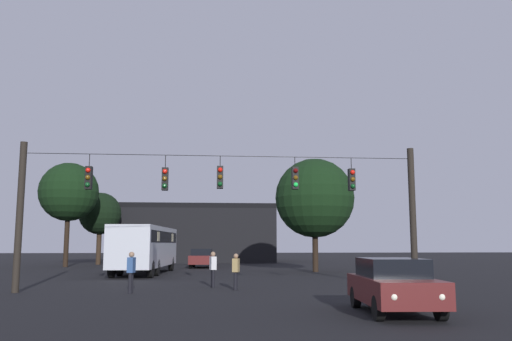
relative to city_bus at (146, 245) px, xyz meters
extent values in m
plane|color=black|center=(4.60, -3.35, -1.87)|extent=(168.00, 168.00, 0.00)
cylinder|color=black|center=(-3.62, -13.02, 1.18)|extent=(0.28, 0.28, 6.09)
cylinder|color=black|center=(12.82, -13.02, 1.18)|extent=(0.28, 0.28, 6.09)
cylinder|color=black|center=(4.60, -13.02, 3.77)|extent=(16.44, 0.02, 0.02)
cylinder|color=black|center=(-0.96, -13.02, 3.50)|extent=(0.03, 0.03, 0.52)
cube|color=black|center=(-0.96, -13.02, 2.76)|extent=(0.26, 0.32, 0.95)
sphere|color=red|center=(-0.96, -13.20, 3.06)|extent=(0.20, 0.20, 0.20)
sphere|color=#5B3D0C|center=(-0.96, -13.20, 2.76)|extent=(0.20, 0.20, 0.20)
sphere|color=#0C4219|center=(-0.96, -13.20, 2.46)|extent=(0.20, 0.20, 0.20)
cylinder|color=black|center=(2.17, -13.02, 3.49)|extent=(0.03, 0.03, 0.53)
cube|color=black|center=(2.17, -13.02, 2.75)|extent=(0.26, 0.32, 0.95)
sphere|color=red|center=(2.17, -13.20, 3.05)|extent=(0.20, 0.20, 0.20)
sphere|color=#5B3D0C|center=(2.17, -13.20, 2.75)|extent=(0.20, 0.20, 0.20)
sphere|color=#0C4219|center=(2.17, -13.20, 2.45)|extent=(0.20, 0.20, 0.20)
cylinder|color=black|center=(4.46, -13.02, 3.54)|extent=(0.03, 0.03, 0.43)
cube|color=black|center=(4.46, -13.02, 2.84)|extent=(0.26, 0.32, 0.95)
sphere|color=red|center=(4.46, -13.20, 3.14)|extent=(0.20, 0.20, 0.20)
sphere|color=#5B3D0C|center=(4.46, -13.20, 2.84)|extent=(0.20, 0.20, 0.20)
sphere|color=#0C4219|center=(4.46, -13.20, 2.54)|extent=(0.20, 0.20, 0.20)
cylinder|color=black|center=(7.67, -13.02, 3.54)|extent=(0.03, 0.03, 0.43)
cube|color=black|center=(7.67, -13.02, 2.85)|extent=(0.26, 0.32, 0.95)
sphere|color=#510A0A|center=(7.67, -13.20, 3.15)|extent=(0.20, 0.20, 0.20)
sphere|color=#5B3D0C|center=(7.67, -13.20, 2.85)|extent=(0.20, 0.20, 0.20)
sphere|color=#1EE04C|center=(7.67, -13.20, 2.55)|extent=(0.20, 0.20, 0.20)
cylinder|color=black|center=(10.15, -13.02, 3.52)|extent=(0.03, 0.03, 0.47)
cube|color=black|center=(10.15, -13.02, 2.81)|extent=(0.26, 0.32, 0.95)
sphere|color=red|center=(10.15, -13.20, 3.11)|extent=(0.20, 0.20, 0.20)
sphere|color=#5B3D0C|center=(10.15, -13.20, 2.81)|extent=(0.20, 0.20, 0.20)
sphere|color=#0C4219|center=(10.15, -13.20, 2.51)|extent=(0.20, 0.20, 0.20)
cube|color=#B7BCC6|center=(0.00, 0.01, -0.12)|extent=(3.32, 11.16, 2.50)
cube|color=black|center=(0.00, 0.01, 0.49)|extent=(3.31, 10.50, 0.70)
cylinder|color=black|center=(-0.81, 4.04, -1.37)|extent=(0.35, 1.02, 1.00)
cylinder|color=black|center=(1.41, 3.87, -1.37)|extent=(0.35, 1.02, 1.00)
cylinder|color=black|center=(-1.27, -2.10, -1.37)|extent=(0.35, 1.02, 1.00)
cylinder|color=black|center=(0.94, -2.27, -1.37)|extent=(0.35, 1.02, 1.00)
cylinder|color=black|center=(-1.42, -4.08, -1.37)|extent=(0.35, 1.02, 1.00)
cylinder|color=black|center=(0.79, -4.24, -1.37)|extent=(0.35, 1.02, 1.00)
cube|color=beige|center=(0.25, 3.30, 0.49)|extent=(2.61, 0.99, 0.56)
cube|color=beige|center=(-0.21, -2.73, 0.49)|extent=(2.61, 0.99, 0.56)
cube|color=#511919|center=(9.16, -20.62, -1.21)|extent=(2.12, 4.42, 0.68)
cube|color=black|center=(9.17, -20.47, -0.61)|extent=(1.75, 2.43, 0.52)
cylinder|color=black|center=(9.84, -22.09, -1.55)|extent=(0.27, 0.65, 0.64)
cylinder|color=black|center=(8.26, -21.97, -1.55)|extent=(0.27, 0.65, 0.64)
cylinder|color=black|center=(10.05, -19.26, -1.55)|extent=(0.27, 0.65, 0.64)
cylinder|color=black|center=(8.48, -19.14, -1.55)|extent=(0.27, 0.65, 0.64)
sphere|color=white|center=(9.58, -22.75, -1.21)|extent=(0.18, 0.18, 0.18)
sphere|color=white|center=(8.43, -22.67, -1.21)|extent=(0.18, 0.18, 0.18)
cube|color=#511919|center=(3.57, 8.72, -1.21)|extent=(2.10, 4.42, 0.68)
cube|color=black|center=(3.56, 8.57, -0.61)|extent=(1.75, 2.43, 0.52)
cylinder|color=black|center=(2.88, 10.19, -1.55)|extent=(0.27, 0.65, 0.64)
cylinder|color=black|center=(4.46, 10.08, -1.55)|extent=(0.27, 0.65, 0.64)
cylinder|color=black|center=(2.68, 7.36, -1.55)|extent=(0.27, 0.65, 0.64)
cylinder|color=black|center=(4.26, 7.25, -1.55)|extent=(0.27, 0.65, 0.64)
sphere|color=white|center=(3.15, 10.86, -1.21)|extent=(0.18, 0.18, 0.18)
sphere|color=white|center=(4.29, 10.77, -1.21)|extent=(0.18, 0.18, 0.18)
cylinder|color=black|center=(5.20, -12.56, -1.49)|extent=(0.14, 0.14, 0.75)
cylinder|color=black|center=(5.15, -12.71, -1.49)|extent=(0.14, 0.14, 0.75)
cube|color=#997F4C|center=(5.17, -12.63, -0.83)|extent=(0.34, 0.41, 0.56)
sphere|color=#8C6B51|center=(5.17, -12.63, -0.45)|extent=(0.20, 0.20, 0.20)
cylinder|color=black|center=(1.00, -13.62, -1.47)|extent=(0.14, 0.14, 0.80)
cylinder|color=black|center=(0.97, -13.78, -1.47)|extent=(0.14, 0.14, 0.80)
cube|color=#2D4C7F|center=(0.98, -13.70, -0.77)|extent=(0.31, 0.40, 0.60)
sphere|color=#8C6B51|center=(0.98, -13.70, -0.36)|extent=(0.22, 0.22, 0.22)
cylinder|color=black|center=(4.21, -11.16, -1.48)|extent=(0.14, 0.14, 0.78)
cylinder|color=black|center=(4.25, -11.31, -1.48)|extent=(0.14, 0.14, 0.78)
cube|color=silver|center=(4.23, -11.23, -0.79)|extent=(0.32, 0.41, 0.59)
sphere|color=#8C6B51|center=(4.23, -11.23, -0.39)|extent=(0.21, 0.21, 0.21)
cube|color=black|center=(2.78, 24.32, 0.89)|extent=(16.32, 12.56, 5.50)
cube|color=black|center=(2.78, 24.32, 3.89)|extent=(16.32, 12.56, 0.50)
cylinder|color=black|center=(11.48, 1.50, -0.27)|extent=(0.40, 0.40, 3.19)
sphere|color=black|center=(11.48, 1.50, 3.27)|extent=(5.56, 5.56, 5.56)
cylinder|color=#2D2116|center=(-6.13, 16.01, -0.17)|extent=(0.45, 0.45, 3.38)
sphere|color=black|center=(-6.13, 16.01, 2.90)|extent=(3.94, 3.94, 3.94)
cylinder|color=black|center=(-7.85, 11.13, 0.42)|extent=(0.41, 0.41, 4.58)
sphere|color=black|center=(-7.85, 11.13, 4.46)|extent=(4.99, 4.99, 4.99)
camera|label=1|loc=(3.93, -35.35, 0.06)|focal=37.32mm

